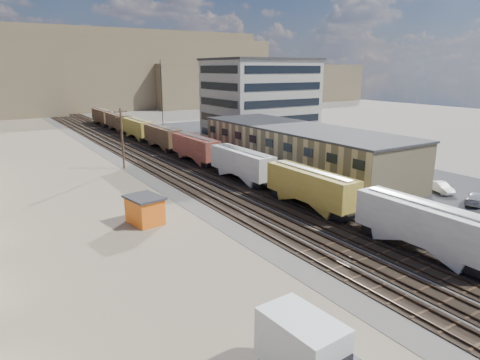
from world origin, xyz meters
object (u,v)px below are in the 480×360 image
parked_car_white (441,188)px  parked_car_blue (289,144)px  parked_car_silver (476,199)px  maintenance_shed (145,210)px  freight_train (178,141)px  utility_pole_north (122,137)px  box_truck (314,358)px

parked_car_white → parked_car_blue: parked_car_white is taller
parked_car_white → parked_car_silver: bearing=-79.3°
maintenance_shed → parked_car_blue: size_ratio=0.92×
parked_car_white → parked_car_blue: bearing=104.8°
parked_car_silver → maintenance_shed: bearing=46.8°
freight_train → parked_car_white: size_ratio=28.11×
utility_pole_north → parked_car_blue: bearing=1.5°
box_truck → parked_car_blue: size_ratio=1.45×
maintenance_shed → parked_car_silver: (36.82, -15.33, -0.82)m
freight_train → parked_car_blue: 23.98m
box_truck → parked_car_silver: box_truck is taller
box_truck → freight_train: bearing=71.9°
freight_train → parked_car_silver: bearing=-69.0°
freight_train → box_truck: (-19.85, -60.87, -0.87)m
freight_train → parked_car_white: freight_train is taller
parked_car_silver → freight_train: bearing=0.5°
freight_train → utility_pole_north: (-12.30, -5.50, 2.50)m
utility_pole_north → box_truck: bearing=-97.8°
utility_pole_north → maintenance_shed: 27.87m
maintenance_shed → parked_car_silver: size_ratio=0.92×
box_truck → maintenance_shed: size_ratio=1.57×
utility_pole_north → parked_car_white: size_ratio=2.35×
box_truck → parked_car_white: 43.35m
parked_car_white → parked_car_silver: (-0.97, -5.37, 0.03)m
box_truck → maintenance_shed: box_truck is taller
parked_car_silver → parked_car_blue: size_ratio=1.01×
box_truck → parked_car_white: box_truck is taller
parked_car_white → maintenance_shed: bearing=-173.8°
box_truck → parked_car_blue: bearing=52.4°
freight_train → utility_pole_north: bearing=-155.9°
utility_pole_north → parked_car_blue: 36.05m
maintenance_shed → parked_car_blue: bearing=33.6°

